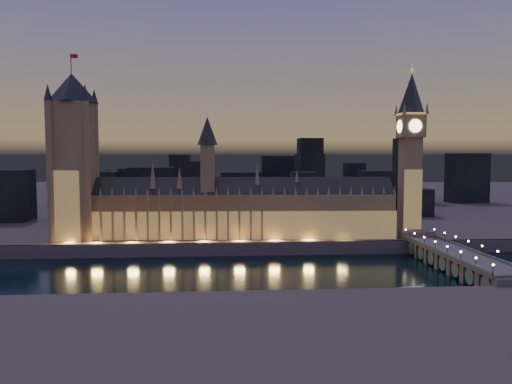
{
  "coord_description": "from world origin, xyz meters",
  "views": [
    {
      "loc": [
        -17.85,
        -260.49,
        61.3
      ],
      "look_at": [
        5.0,
        55.0,
        38.0
      ],
      "focal_mm": 35.0,
      "sensor_mm": 36.0,
      "label": 1
    }
  ],
  "objects": [
    {
      "name": "victoria_tower",
      "position": [
        -110.0,
        61.92,
        65.64
      ],
      "size": [
        31.68,
        31.68,
        116.37
      ],
      "color": "olive",
      "rests_on": "north_bank"
    },
    {
      "name": "ground_plane",
      "position": [
        0.0,
        0.0,
        0.0
      ],
      "size": [
        2000.0,
        2000.0,
        0.0
      ],
      "primitive_type": "plane",
      "color": "black",
      "rests_on": "ground"
    },
    {
      "name": "city_backdrop",
      "position": [
        30.47,
        247.02,
        31.71
      ],
      "size": [
        487.61,
        215.63,
        88.57
      ],
      "color": "black",
      "rests_on": "north_bank"
    },
    {
      "name": "river_boat",
      "position": [
        57.66,
        -58.0,
        1.56
      ],
      "size": [
        47.72,
        20.21,
        4.5
      ],
      "color": "#4F4352",
      "rests_on": "ground"
    },
    {
      "name": "elizabeth_tower",
      "position": [
        108.0,
        61.93,
        71.34
      ],
      "size": [
        18.0,
        18.0,
        113.44
      ],
      "color": "olive",
      "rests_on": "north_bank"
    },
    {
      "name": "embankment_wall",
      "position": [
        0.0,
        41.0,
        4.0
      ],
      "size": [
        2000.0,
        2.5,
        8.0
      ],
      "primitive_type": "cube",
      "color": "#4F4352",
      "rests_on": "ground"
    },
    {
      "name": "north_bank",
      "position": [
        0.0,
        520.0,
        4.0
      ],
      "size": [
        2000.0,
        960.0,
        8.0
      ],
      "primitive_type": "cube",
      "color": "#4C4237",
      "rests_on": "ground"
    },
    {
      "name": "palace_of_westminster",
      "position": [
        -6.66,
        61.74,
        26.37
      ],
      "size": [
        202.0,
        29.14,
        78.0
      ],
      "color": "olive",
      "rests_on": "north_bank"
    },
    {
      "name": "westminster_bridge",
      "position": [
        106.77,
        -3.44,
        5.98
      ],
      "size": [
        19.43,
        113.0,
        15.9
      ],
      "color": "#4F4352",
      "rests_on": "ground"
    }
  ]
}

